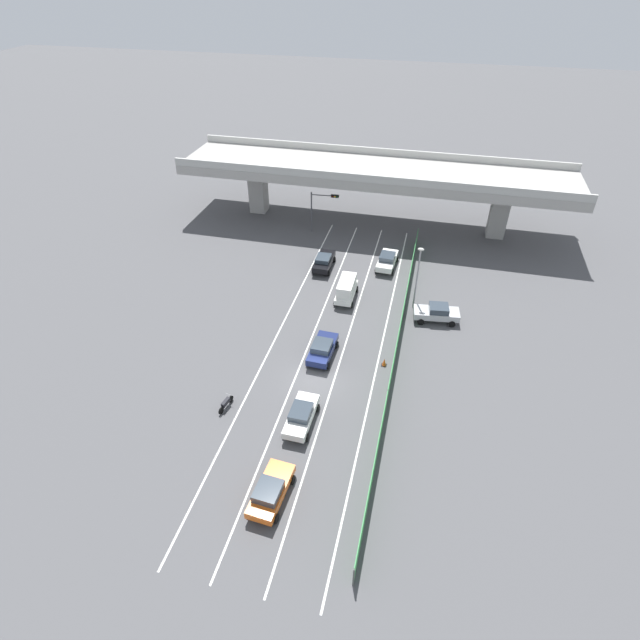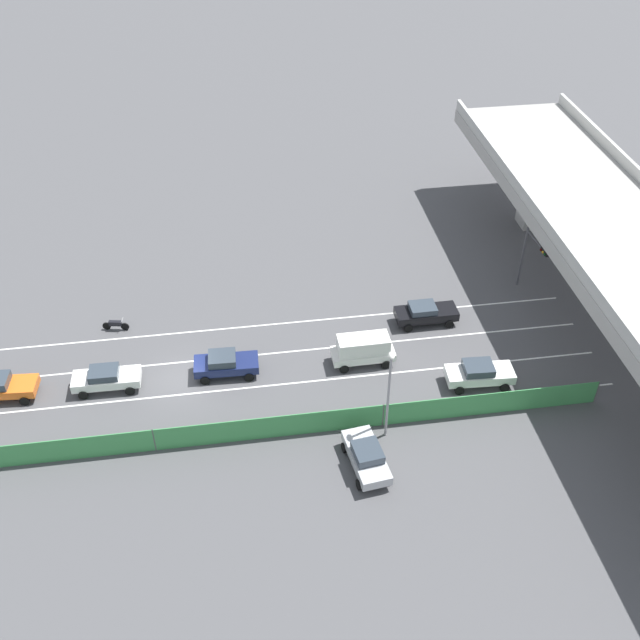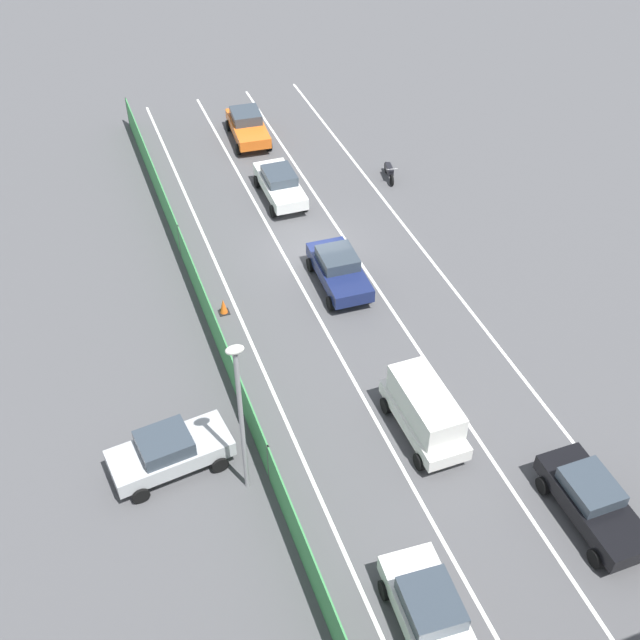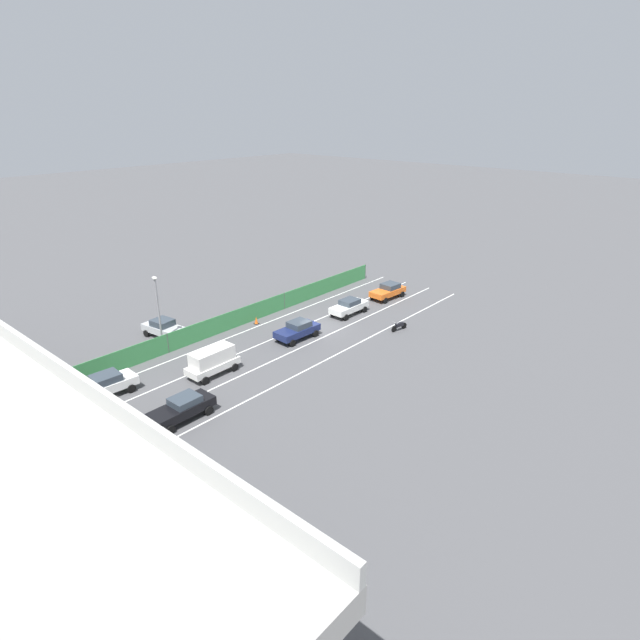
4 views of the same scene
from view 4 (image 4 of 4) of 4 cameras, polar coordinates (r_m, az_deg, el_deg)
ground_plane at (r=49.68m, az=-0.32°, el=-1.05°), size 300.00×300.00×0.00m
lane_line_left_edge at (r=43.24m, az=-0.06°, el=-4.75°), size 0.14×46.37×0.01m
lane_line_mid_left at (r=45.23m, az=-3.15°, el=-3.52°), size 0.14×46.37×0.01m
lane_line_mid_right at (r=47.35m, az=-5.96°, el=-2.39°), size 0.14×46.37×0.01m
lane_line_right_edge at (r=49.60m, az=-8.52°, el=-1.35°), size 0.14×46.37×0.01m
green_fence at (r=50.27m, az=-9.61°, el=-0.00°), size 0.10×42.47×1.77m
car_hatchback_white at (r=53.17m, az=3.20°, el=1.53°), size 1.99×4.47×1.58m
car_van_white at (r=41.88m, az=-11.68°, el=-4.32°), size 1.98×4.32×2.17m
car_sedan_white at (r=41.32m, az=-22.43°, el=-6.52°), size 2.22×4.59×1.67m
car_taxi_orange at (r=58.21m, az=7.47°, el=3.23°), size 2.29×4.47×1.63m
car_sedan_navy at (r=47.47m, az=-2.47°, el=-1.04°), size 2.18×4.41×1.63m
car_sedan_black at (r=36.72m, az=-14.82°, el=-9.25°), size 2.00×4.56×1.60m
motorcycle at (r=49.91m, az=8.65°, el=-0.63°), size 0.64×1.93×0.93m
parked_wagon_silver at (r=49.86m, az=-16.70°, el=-0.81°), size 4.50×2.47×1.69m
traffic_light at (r=30.28m, az=-26.29°, el=-11.97°), size 3.48×0.47×5.24m
street_lamp at (r=46.04m, az=-17.30°, el=1.48°), size 0.60×0.36×6.70m
traffic_cone at (r=51.27m, az=-6.98°, el=-0.05°), size 0.47×0.47×0.75m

